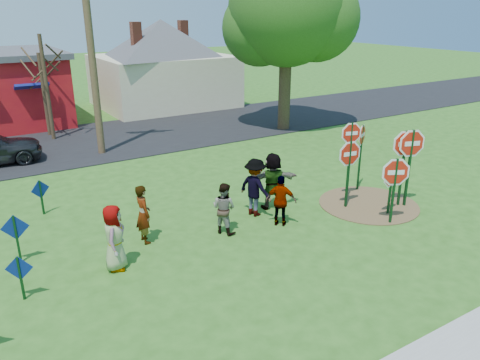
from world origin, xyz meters
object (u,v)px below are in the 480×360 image
object	(u,v)px
utility_pole	(89,30)
stop_sign_a	(395,177)
leafy_tree	(290,13)
stop_sign_d	(362,141)
person_b	(143,214)
stop_sign_b	(351,142)
person_a	(114,238)
stop_sign_c	(404,151)

from	to	relation	value
utility_pole	stop_sign_a	bearing A→B (deg)	-65.81
stop_sign_a	leafy_tree	xyz separation A→B (m)	(4.41, 10.99, 4.34)
stop_sign_d	leafy_tree	distance (m)	9.94
person_b	utility_pole	bearing A→B (deg)	-9.78
utility_pole	stop_sign_b	bearing A→B (deg)	-61.15
utility_pole	leafy_tree	xyz separation A→B (m)	(9.65, -0.66, 0.60)
stop_sign_a	person_a	xyz separation A→B (m)	(-7.76, 1.78, -0.62)
stop_sign_b	stop_sign_d	xyz separation A→B (m)	(1.05, 0.53, -0.25)
stop_sign_c	person_a	bearing A→B (deg)	-166.23
stop_sign_d	stop_sign_c	bearing A→B (deg)	-115.41
person_a	stop_sign_d	bearing A→B (deg)	-57.40
stop_sign_a	utility_pole	world-z (taller)	utility_pole
stop_sign_a	utility_pole	xyz separation A→B (m)	(-5.23, 11.65, 3.74)
stop_sign_b	utility_pole	distance (m)	11.50
person_a	person_b	distance (m)	1.47
person_b	leafy_tree	xyz separation A→B (m)	(11.07, 8.24, 4.97)
stop_sign_b	person_b	bearing A→B (deg)	-169.37
stop_sign_d	utility_pole	bearing A→B (deg)	96.04
stop_sign_d	utility_pole	world-z (taller)	utility_pole
stop_sign_c	person_b	world-z (taller)	stop_sign_c
utility_pole	stop_sign_d	bearing A→B (deg)	-55.10
stop_sign_a	leafy_tree	size ratio (longest dim) A/B	0.24
person_a	leafy_tree	distance (m)	16.05
stop_sign_a	utility_pole	size ratio (longest dim) A/B	0.22
utility_pole	leafy_tree	distance (m)	9.69
stop_sign_c	utility_pole	bearing A→B (deg)	140.96
person_a	person_b	world-z (taller)	person_a
stop_sign_b	person_b	size ratio (longest dim) A/B	1.68
stop_sign_d	stop_sign_a	bearing A→B (deg)	-143.74
stop_sign_a	stop_sign_b	bearing A→B (deg)	113.96
stop_sign_c	person_b	xyz separation A→B (m)	(-7.91, 1.97, -1.01)
leafy_tree	person_b	bearing A→B (deg)	-143.31
stop_sign_d	person_a	size ratio (longest dim) A/B	1.47
stop_sign_c	person_b	size ratio (longest dim) A/B	1.60
stop_sign_a	stop_sign_c	world-z (taller)	stop_sign_c
stop_sign_d	utility_pole	size ratio (longest dim) A/B	0.25
stop_sign_b	person_a	xyz separation A→B (m)	(-7.86, -0.19, -1.20)
stop_sign_b	person_b	xyz separation A→B (m)	(-6.76, 0.78, -1.21)
stop_sign_a	leafy_tree	distance (m)	12.61
stop_sign_c	leafy_tree	bearing A→B (deg)	92.96
stop_sign_b	person_a	world-z (taller)	stop_sign_b
person_b	leafy_tree	distance (m)	14.67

